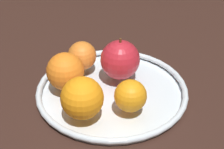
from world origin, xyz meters
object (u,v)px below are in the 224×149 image
object	(u,v)px
apple	(120,60)
orange_front_right	(130,96)
orange_front_left	(82,56)
fruit_bowl	(112,90)
orange_back_left	(65,71)
orange_center	(82,98)

from	to	relation	value
apple	orange_front_right	distance (cm)	11.10
orange_front_right	orange_front_left	size ratio (longest dim) A/B	0.97
apple	fruit_bowl	bearing A→B (deg)	89.31
orange_back_left	orange_front_left	distance (cm)	7.82
apple	orange_back_left	world-z (taller)	apple
apple	orange_front_right	world-z (taller)	apple
fruit_bowl	orange_front_left	distance (cm)	10.54
fruit_bowl	orange_back_left	world-z (taller)	orange_back_left
fruit_bowl	orange_front_left	world-z (taller)	orange_front_left
fruit_bowl	orange_back_left	xyz separation A→B (cm)	(8.49, 3.97, 4.73)
orange_center	orange_front_right	world-z (taller)	orange_center
fruit_bowl	orange_front_right	distance (cm)	8.86
fruit_bowl	orange_front_left	size ratio (longest dim) A/B	4.96
orange_front_left	apple	bearing A→B (deg)	-177.79
orange_center	orange_back_left	world-z (taller)	orange_center
fruit_bowl	apple	bearing A→B (deg)	-90.69
orange_back_left	orange_center	bearing A→B (deg)	138.83
fruit_bowl	orange_center	size ratio (longest dim) A/B	3.99
orange_center	orange_front_right	bearing A→B (deg)	-144.19
orange_center	orange_front_left	bearing A→B (deg)	-61.29
fruit_bowl	apple	world-z (taller)	apple
fruit_bowl	orange_center	world-z (taller)	orange_center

